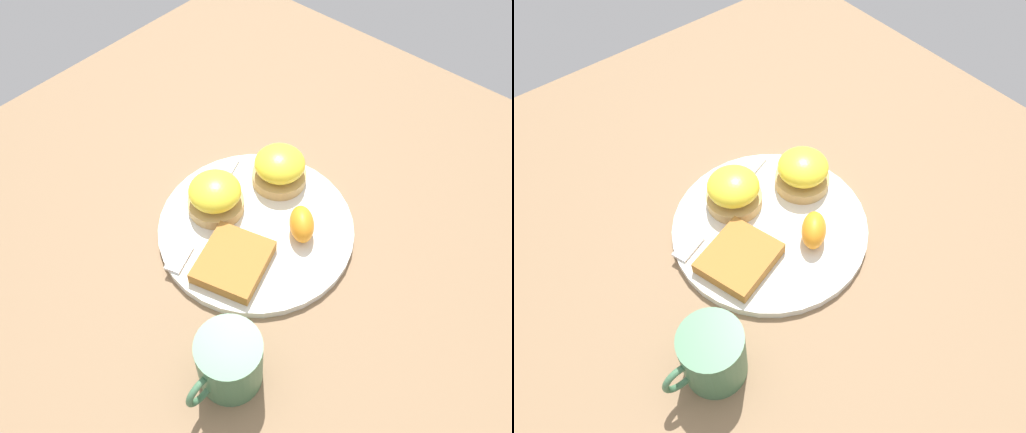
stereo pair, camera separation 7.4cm
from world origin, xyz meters
The scene contains 8 objects.
ground_plane centered at (0.00, 0.00, 0.00)m, with size 1.10×1.10×0.00m, color #846647.
plate centered at (0.00, 0.00, 0.01)m, with size 0.30×0.30×0.01m, color silver.
sandwich_benedict_left centered at (-0.09, -0.03, 0.04)m, with size 0.09×0.09×0.06m.
sandwich_benedict_right centered at (0.02, -0.07, 0.04)m, with size 0.09×0.09×0.06m.
hashbrown_patty centered at (0.08, 0.02, 0.02)m, with size 0.10×0.09×0.02m, color #A4692B.
orange_wedge centered at (-0.03, 0.06, 0.04)m, with size 0.06×0.04×0.04m, color orange.
fork centered at (0.05, -0.07, 0.02)m, with size 0.23×0.09×0.00m.
cup centered at (0.19, 0.12, 0.05)m, with size 0.11×0.08×0.09m.
Camera 2 is at (0.28, 0.34, 0.62)m, focal length 35.00 mm.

